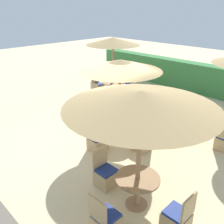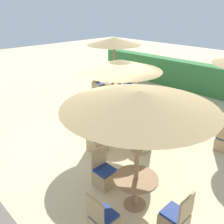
{
  "view_description": "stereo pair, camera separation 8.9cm",
  "coord_description": "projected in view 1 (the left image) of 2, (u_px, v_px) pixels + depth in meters",
  "views": [
    {
      "loc": [
        5.12,
        -4.47,
        4.01
      ],
      "look_at": [
        0.0,
        0.6,
        0.9
      ],
      "focal_mm": 40.0,
      "sensor_mm": 36.0,
      "label": 1
    },
    {
      "loc": [
        5.18,
        -4.41,
        4.01
      ],
      "look_at": [
        0.0,
        0.6,
        0.9
      ],
      "focal_mm": 40.0,
      "sensor_mm": 36.0,
      "label": 2
    }
  ],
  "objects": [
    {
      "name": "ground_plane",
      "position": [
        98.0,
        144.0,
        7.82
      ],
      "size": [
        40.0,
        40.0,
        0.0
      ],
      "primitive_type": "plane",
      "color": "beige"
    },
    {
      "name": "hedge_row",
      "position": [
        205.0,
        79.0,
        11.99
      ],
      "size": [
        13.0,
        0.7,
        1.4
      ],
      "primitive_type": "cube",
      "color": "#387A3D",
      "rests_on": "ground_plane"
    },
    {
      "name": "parasol_center",
      "position": [
        120.0,
        66.0,
        7.11
      ],
      "size": [
        2.44,
        2.44,
        2.58
      ],
      "color": "#93704C",
      "rests_on": "ground_plane"
    },
    {
      "name": "round_table_center",
      "position": [
        119.0,
        124.0,
        7.85
      ],
      "size": [
        1.01,
        1.01,
        0.7
      ],
      "color": "#93704C",
      "rests_on": "ground_plane"
    },
    {
      "name": "patio_chair_center_south",
      "position": [
        97.0,
        143.0,
        7.37
      ],
      "size": [
        0.46,
        0.46,
        0.93
      ],
      "color": "tan",
      "rests_on": "ground_plane"
    },
    {
      "name": "patio_chair_center_east",
      "position": [
        142.0,
        142.0,
        7.37
      ],
      "size": [
        0.46,
        0.46,
        0.93
      ],
      "rotation": [
        0.0,
        0.0,
        1.57
      ],
      "color": "tan",
      "rests_on": "ground_plane"
    },
    {
      "name": "patio_chair_back_right_south",
      "position": [
        224.0,
        142.0,
        7.4
      ],
      "size": [
        0.46,
        0.46,
        0.93
      ],
      "color": "tan",
      "rests_on": "ground_plane"
    },
    {
      "name": "parasol_front_right",
      "position": [
        142.0,
        100.0,
        4.48
      ],
      "size": [
        2.9,
        2.9,
        2.61
      ],
      "color": "#93704C",
      "rests_on": "ground_plane"
    },
    {
      "name": "round_table_front_right",
      "position": [
        137.0,
        184.0,
        5.23
      ],
      "size": [
        0.94,
        0.94,
        0.72
      ],
      "color": "#93704C",
      "rests_on": "ground_plane"
    },
    {
      "name": "patio_chair_front_right_east",
      "position": [
        177.0,
        219.0,
        4.73
      ],
      "size": [
        0.46,
        0.46,
        0.93
      ],
      "rotation": [
        0.0,
        0.0,
        1.57
      ],
      "color": "tan",
      "rests_on": "ground_plane"
    },
    {
      "name": "patio_chair_front_right_south",
      "position": [
        106.0,
        222.0,
        4.67
      ],
      "size": [
        0.46,
        0.46,
        0.93
      ],
      "color": "tan",
      "rests_on": "ground_plane"
    },
    {
      "name": "patio_chair_front_right_west",
      "position": [
        106.0,
        175.0,
        5.95
      ],
      "size": [
        0.46,
        0.46,
        0.93
      ],
      "rotation": [
        0.0,
        0.0,
        -1.57
      ],
      "color": "tan",
      "rests_on": "ground_plane"
    },
    {
      "name": "parasol_back_left",
      "position": [
        113.0,
        41.0,
        10.78
      ],
      "size": [
        2.37,
        2.37,
        2.72
      ],
      "color": "#93704C",
      "rests_on": "ground_plane"
    },
    {
      "name": "round_table_back_left",
      "position": [
        113.0,
        85.0,
        11.56
      ],
      "size": [
        1.05,
        1.05,
        0.73
      ],
      "color": "#93704C",
      "rests_on": "ground_plane"
    },
    {
      "name": "patio_chair_back_left_west",
      "position": [
        98.0,
        87.0,
        12.3
      ],
      "size": [
        0.46,
        0.46,
        0.93
      ],
      "rotation": [
        0.0,
        0.0,
        -1.57
      ],
      "color": "tan",
      "rests_on": "ground_plane"
    },
    {
      "name": "patio_chair_back_left_north",
      "position": [
        128.0,
        87.0,
        12.35
      ],
      "size": [
        0.46,
        0.46,
        0.93
      ],
      "rotation": [
        0.0,
        0.0,
        3.14
      ],
      "color": "tan",
      "rests_on": "ground_plane"
    },
    {
      "name": "patio_chair_back_left_east",
      "position": [
        129.0,
        97.0,
        11.0
      ],
      "size": [
        0.46,
        0.46,
        0.93
      ],
      "rotation": [
        0.0,
        0.0,
        1.57
      ],
      "color": "tan",
      "rests_on": "ground_plane"
    },
    {
      "name": "patio_chair_back_left_south",
      "position": [
        98.0,
        97.0,
        11.02
      ],
      "size": [
        0.46,
        0.46,
        0.93
      ],
      "color": "tan",
      "rests_on": "ground_plane"
    }
  ]
}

